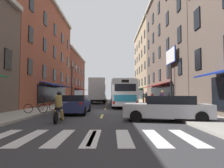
# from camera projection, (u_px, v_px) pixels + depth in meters

# --- Properties ---
(ground_plane) EXTENTS (34.80, 80.00, 0.10)m
(ground_plane) POSITION_uv_depth(u_px,v_px,m) (105.00, 112.00, 16.69)
(ground_plane) COLOR #333335
(lane_centre_dashes) EXTENTS (0.14, 73.90, 0.01)m
(lane_centre_dashes) POSITION_uv_depth(u_px,v_px,m) (105.00, 112.00, 16.44)
(lane_centre_dashes) COLOR #DBCC4C
(lane_centre_dashes) RESTS_ON ground
(crosswalk_near) EXTENTS (7.10, 2.80, 0.01)m
(crosswalk_near) POSITION_uv_depth(u_px,v_px,m) (93.00, 137.00, 6.71)
(crosswalk_near) COLOR silver
(crosswalk_near) RESTS_ON ground
(sidewalk_left) EXTENTS (3.00, 80.00, 0.14)m
(sidewalk_left) POSITION_uv_depth(u_px,v_px,m) (37.00, 111.00, 16.72)
(sidewalk_left) COLOR #A39E93
(sidewalk_left) RESTS_ON ground
(sidewalk_right) EXTENTS (3.00, 80.00, 0.14)m
(sidewalk_right) POSITION_uv_depth(u_px,v_px,m) (173.00, 111.00, 16.67)
(sidewalk_right) COLOR #A39E93
(sidewalk_right) RESTS_ON ground
(billboard_sign) EXTENTS (0.40, 3.13, 6.32)m
(billboard_sign) POSITION_uv_depth(u_px,v_px,m) (172.00, 62.00, 20.76)
(billboard_sign) COLOR black
(billboard_sign) RESTS_ON sidewalk_right
(transit_bus) EXTENTS (2.73, 11.79, 3.11)m
(transit_bus) POSITION_uv_depth(u_px,v_px,m) (123.00, 93.00, 24.21)
(transit_bus) COLOR silver
(transit_bus) RESTS_ON ground
(box_truck) EXTENTS (2.59, 6.82, 3.95)m
(box_truck) POSITION_uv_depth(u_px,v_px,m) (99.00, 91.00, 31.20)
(box_truck) COLOR #B21E19
(box_truck) RESTS_ON ground
(sedan_near) EXTENTS (2.02, 4.66, 1.43)m
(sedan_near) POSITION_uv_depth(u_px,v_px,m) (76.00, 104.00, 14.98)
(sedan_near) COLOR navy
(sedan_near) RESTS_ON ground
(sedan_mid) EXTENTS (4.93, 2.64, 1.41)m
(sedan_mid) POSITION_uv_depth(u_px,v_px,m) (168.00, 108.00, 10.78)
(sedan_mid) COLOR silver
(sedan_mid) RESTS_ON ground
(sedan_far) EXTENTS (2.00, 4.56, 1.39)m
(sedan_far) POSITION_uv_depth(u_px,v_px,m) (103.00, 98.00, 40.12)
(sedan_far) COLOR silver
(sedan_far) RESTS_ON ground
(motorcycle_rider) EXTENTS (0.62, 2.07, 1.66)m
(motorcycle_rider) POSITION_uv_depth(u_px,v_px,m) (60.00, 109.00, 10.43)
(motorcycle_rider) COLOR black
(motorcycle_rider) RESTS_ON ground
(bicycle_near) EXTENTS (1.71, 0.48, 0.91)m
(bicycle_near) POSITION_uv_depth(u_px,v_px,m) (48.00, 106.00, 16.49)
(bicycle_near) COLOR black
(bicycle_near) RESTS_ON sidewalk_left
(bicycle_mid) EXTENTS (1.71, 0.48, 0.91)m
(bicycle_mid) POSITION_uv_depth(u_px,v_px,m) (37.00, 108.00, 13.90)
(bicycle_mid) COLOR black
(bicycle_mid) RESTS_ON sidewalk_left
(pedestrian_near) EXTENTS (0.41, 0.53, 1.74)m
(pedestrian_near) POSITION_uv_depth(u_px,v_px,m) (147.00, 97.00, 27.57)
(pedestrian_near) COLOR maroon
(pedestrian_near) RESTS_ON sidewalk_right
(pedestrian_mid) EXTENTS (0.36, 0.36, 1.62)m
(pedestrian_mid) POSITION_uv_depth(u_px,v_px,m) (153.00, 99.00, 23.95)
(pedestrian_mid) COLOR maroon
(pedestrian_mid) RESTS_ON sidewalk_right
(pedestrian_far) EXTENTS (0.36, 0.36, 1.71)m
(pedestrian_far) POSITION_uv_depth(u_px,v_px,m) (145.00, 97.00, 31.29)
(pedestrian_far) COLOR #B29947
(pedestrian_far) RESTS_ON sidewalk_right
(pedestrian_rear) EXTENTS (0.36, 0.36, 1.71)m
(pedestrian_rear) POSITION_uv_depth(u_px,v_px,m) (164.00, 99.00, 17.76)
(pedestrian_rear) COLOR navy
(pedestrian_rear) RESTS_ON sidewalk_right
(street_lamp_twin) EXTENTS (1.42, 0.32, 5.27)m
(street_lamp_twin) POSITION_uv_depth(u_px,v_px,m) (73.00, 83.00, 26.66)
(street_lamp_twin) COLOR black
(street_lamp_twin) RESTS_ON sidewalk_left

